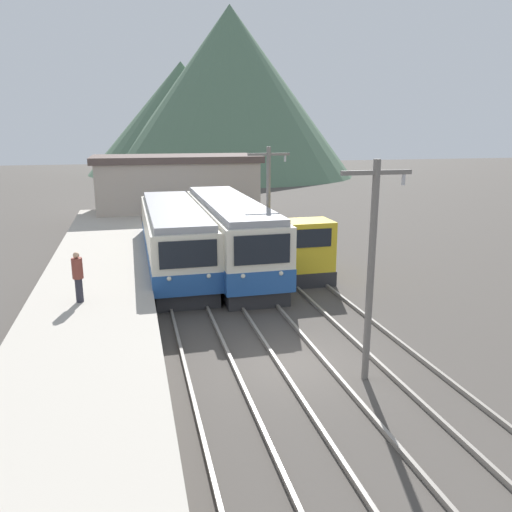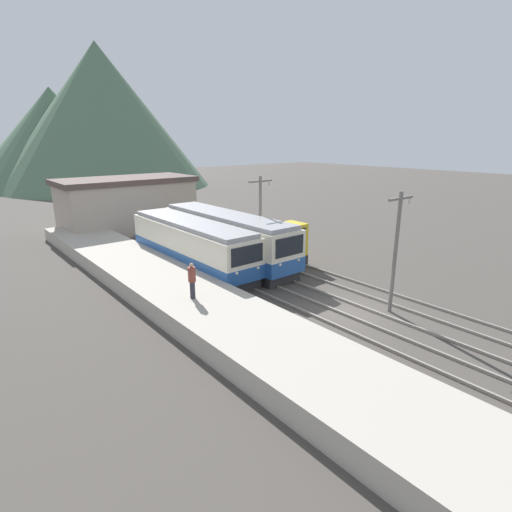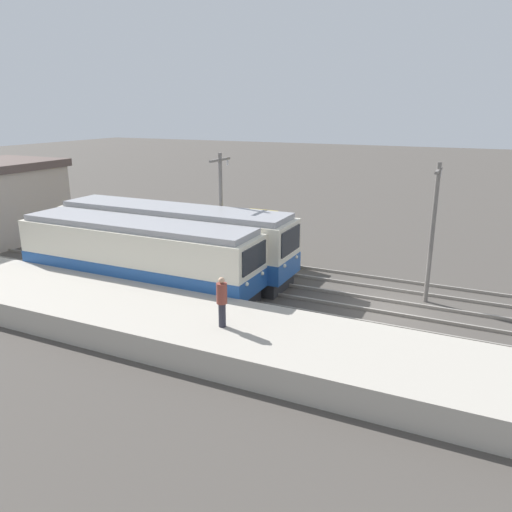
# 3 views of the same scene
# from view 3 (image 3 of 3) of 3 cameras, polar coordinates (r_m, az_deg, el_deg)

# --- Properties ---
(ground_plane) EXTENTS (200.00, 200.00, 0.00)m
(ground_plane) POSITION_cam_3_polar(r_m,az_deg,el_deg) (22.75, 14.59, -5.91)
(ground_plane) COLOR #47423D
(platform_left) EXTENTS (4.50, 54.00, 1.03)m
(platform_left) POSITION_cam_3_polar(r_m,az_deg,el_deg) (16.97, 10.52, -11.76)
(platform_left) COLOR #ADA599
(platform_left) RESTS_ON ground
(track_left) EXTENTS (1.54, 60.00, 0.14)m
(track_left) POSITION_cam_3_polar(r_m,az_deg,el_deg) (20.37, 13.17, -8.31)
(track_left) COLOR gray
(track_left) RESTS_ON ground
(track_center) EXTENTS (1.54, 60.00, 0.14)m
(track_center) POSITION_cam_3_polar(r_m,az_deg,el_deg) (22.91, 14.70, -5.57)
(track_center) COLOR gray
(track_center) RESTS_ON ground
(track_right) EXTENTS (1.54, 60.00, 0.14)m
(track_right) POSITION_cam_3_polar(r_m,az_deg,el_deg) (25.69, 16.00, -3.23)
(track_right) COLOR gray
(track_right) RESTS_ON ground
(commuter_train_left) EXTENTS (2.84, 12.46, 3.41)m
(commuter_train_left) POSITION_cam_3_polar(r_m,az_deg,el_deg) (24.49, -13.34, -0.24)
(commuter_train_left) COLOR #28282B
(commuter_train_left) RESTS_ON ground
(commuter_train_center) EXTENTS (2.84, 13.25, 3.62)m
(commuter_train_center) POSITION_cam_3_polar(r_m,az_deg,el_deg) (26.53, -9.37, 1.48)
(commuter_train_center) COLOR #28282B
(commuter_train_center) RESTS_ON ground
(shunting_locomotive) EXTENTS (2.40, 5.54, 3.00)m
(shunting_locomotive) POSITION_cam_3_polar(r_m,az_deg,el_deg) (28.23, -2.93, 1.60)
(shunting_locomotive) COLOR #28282B
(shunting_locomotive) RESTS_ON ground
(catenary_mast_near) EXTENTS (2.00, 0.20, 6.30)m
(catenary_mast_near) POSITION_cam_3_polar(r_m,az_deg,el_deg) (23.17, 19.55, 3.07)
(catenary_mast_near) COLOR slate
(catenary_mast_near) RESTS_ON ground
(catenary_mast_mid) EXTENTS (2.00, 0.20, 6.30)m
(catenary_mast_mid) POSITION_cam_3_polar(r_m,az_deg,el_deg) (26.32, -4.02, 5.52)
(catenary_mast_mid) COLOR slate
(catenary_mast_mid) RESTS_ON ground
(person_on_platform) EXTENTS (0.38, 0.38, 1.85)m
(person_on_platform) POSITION_cam_3_polar(r_m,az_deg,el_deg) (17.55, -3.92, -5.03)
(person_on_platform) COLOR #282833
(person_on_platform) RESTS_ON platform_left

